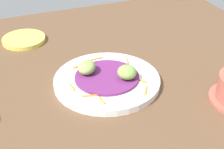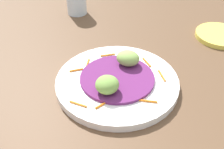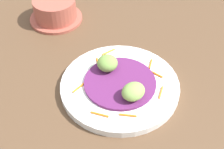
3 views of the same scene
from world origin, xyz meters
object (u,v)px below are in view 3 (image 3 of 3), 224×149
(guac_scoop_center, at_px, (108,62))
(terracotta_bowl, at_px, (55,10))
(guac_scoop_left, at_px, (133,91))
(main_plate, at_px, (120,86))

(guac_scoop_center, relative_size, terracotta_bowl, 0.32)
(terracotta_bowl, bearing_deg, guac_scoop_left, 54.79)
(main_plate, bearing_deg, guac_scoop_center, -127.51)
(main_plate, bearing_deg, terracotta_bowl, -124.84)
(guac_scoop_left, xyz_separation_m, guac_scoop_center, (-0.06, -0.08, 0.00))
(main_plate, xyz_separation_m, terracotta_bowl, (-0.18, -0.26, 0.02))
(guac_scoop_left, bearing_deg, guac_scoop_center, -127.51)
(guac_scoop_left, relative_size, guac_scoop_center, 1.10)
(guac_scoop_center, bearing_deg, main_plate, 52.49)
(guac_scoop_left, relative_size, terracotta_bowl, 0.35)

